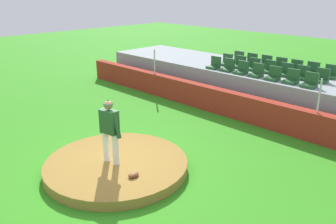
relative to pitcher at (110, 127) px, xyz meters
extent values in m
plane|color=#318E1B|center=(0.02, 0.14, -1.28)|extent=(60.00, 60.00, 0.00)
cylinder|color=olive|center=(0.02, 0.14, -1.15)|extent=(3.84, 3.84, 0.26)
cylinder|color=silver|center=(-0.17, -0.03, -0.59)|extent=(0.16, 0.16, 0.86)
cylinder|color=silver|center=(0.17, 0.03, -0.59)|extent=(0.16, 0.16, 0.86)
cube|color=#1E4723|center=(0.00, 0.00, 0.15)|extent=(0.52, 0.33, 0.62)
cylinder|color=#1E4723|center=(-0.25, -0.04, 0.11)|extent=(0.21, 0.14, 0.70)
cylinder|color=#1E4723|center=(0.25, 0.04, 0.11)|extent=(0.28, 0.15, 0.70)
sphere|color=#8C6647|center=(0.00, 0.00, 0.59)|extent=(0.24, 0.24, 0.24)
cone|color=#1E4723|center=(0.00, 0.00, 0.68)|extent=(0.31, 0.31, 0.13)
sphere|color=white|center=(-0.59, 0.27, -0.99)|extent=(0.07, 0.07, 0.07)
ellipsoid|color=brown|center=(0.99, -0.07, -0.97)|extent=(0.20, 0.30, 0.11)
cube|color=maroon|center=(0.02, 5.76, -0.80)|extent=(17.88, 0.40, 0.96)
cylinder|color=silver|center=(-4.50, 5.76, 0.23)|extent=(0.06, 0.06, 1.10)
cylinder|color=silver|center=(2.97, 5.76, 0.23)|extent=(0.06, 0.06, 1.10)
cube|color=gray|center=(0.02, 8.15, -0.59)|extent=(16.70, 3.33, 1.39)
cube|color=#25542B|center=(-2.07, 6.93, 0.16)|extent=(0.48, 0.44, 0.10)
cube|color=#25542B|center=(-2.07, 7.11, 0.41)|extent=(0.48, 0.08, 0.40)
cube|color=#25542B|center=(-1.37, 6.95, 0.16)|extent=(0.48, 0.44, 0.10)
cube|color=#25542B|center=(-1.37, 7.13, 0.41)|extent=(0.48, 0.08, 0.40)
cube|color=#25542B|center=(-0.69, 6.93, 0.16)|extent=(0.48, 0.44, 0.10)
cube|color=#25542B|center=(-0.69, 7.11, 0.41)|extent=(0.48, 0.08, 0.40)
cube|color=#25542B|center=(0.00, 6.95, 0.16)|extent=(0.48, 0.44, 0.10)
cube|color=#25542B|center=(0.00, 7.13, 0.41)|extent=(0.48, 0.08, 0.40)
cube|color=#25542B|center=(0.72, 6.93, 0.16)|extent=(0.48, 0.44, 0.10)
cube|color=#25542B|center=(0.72, 7.11, 0.41)|extent=(0.48, 0.08, 0.40)
cube|color=#25542B|center=(1.43, 6.96, 0.16)|extent=(0.48, 0.44, 0.10)
cube|color=#25542B|center=(1.43, 7.14, 0.41)|extent=(0.48, 0.08, 0.40)
cube|color=#25542B|center=(2.13, 6.92, 0.16)|extent=(0.48, 0.44, 0.10)
cube|color=#25542B|center=(2.13, 7.10, 0.41)|extent=(0.48, 0.08, 0.40)
cube|color=#25542B|center=(-2.08, 7.81, 0.16)|extent=(0.48, 0.44, 0.10)
cube|color=#25542B|center=(-2.08, 7.99, 0.41)|extent=(0.48, 0.08, 0.40)
cube|color=#25542B|center=(-1.39, 7.80, 0.16)|extent=(0.48, 0.44, 0.10)
cube|color=#25542B|center=(-1.39, 7.98, 0.41)|extent=(0.48, 0.08, 0.40)
cube|color=#25542B|center=(-0.70, 7.81, 0.16)|extent=(0.48, 0.44, 0.10)
cube|color=#25542B|center=(-0.70, 7.99, 0.41)|extent=(0.48, 0.08, 0.40)
cube|color=#25542B|center=(0.03, 7.84, 0.16)|extent=(0.48, 0.44, 0.10)
cube|color=#25542B|center=(0.03, 8.02, 0.41)|extent=(0.48, 0.08, 0.40)
cube|color=#25542B|center=(0.74, 7.82, 0.16)|extent=(0.48, 0.44, 0.10)
cube|color=#25542B|center=(0.74, 8.00, 0.41)|extent=(0.48, 0.08, 0.40)
cube|color=#25542B|center=(1.41, 7.80, 0.16)|extent=(0.48, 0.44, 0.10)
cube|color=#25542B|center=(1.41, 7.98, 0.41)|extent=(0.48, 0.08, 0.40)
cube|color=#25542B|center=(2.13, 7.85, 0.16)|extent=(0.48, 0.44, 0.10)
cube|color=#25542B|center=(2.13, 8.03, 0.41)|extent=(0.48, 0.08, 0.40)
cube|color=#25542B|center=(-2.10, 8.73, 0.16)|extent=(0.48, 0.44, 0.10)
cube|color=#25542B|center=(-2.10, 8.91, 0.41)|extent=(0.48, 0.08, 0.40)
cube|color=#25542B|center=(-1.38, 8.70, 0.16)|extent=(0.48, 0.44, 0.10)
cube|color=#25542B|center=(-1.38, 8.88, 0.41)|extent=(0.48, 0.08, 0.40)
cube|color=#25542B|center=(-0.67, 8.73, 0.16)|extent=(0.48, 0.44, 0.10)
cube|color=#25542B|center=(-0.67, 8.91, 0.41)|extent=(0.48, 0.08, 0.40)
cube|color=#25542B|center=(0.04, 8.70, 0.16)|extent=(0.48, 0.44, 0.10)
cube|color=#25542B|center=(0.04, 8.88, 0.41)|extent=(0.48, 0.08, 0.40)
cube|color=#25542B|center=(0.72, 8.69, 0.16)|extent=(0.48, 0.44, 0.10)
cube|color=#25542B|center=(0.72, 8.87, 0.41)|extent=(0.48, 0.08, 0.40)
cube|color=#25542B|center=(1.39, 8.73, 0.16)|extent=(0.48, 0.44, 0.10)
cube|color=#25542B|center=(1.39, 8.91, 0.41)|extent=(0.48, 0.08, 0.40)
cube|color=#25542B|center=(2.11, 8.72, 0.16)|extent=(0.48, 0.44, 0.10)
cube|color=#25542B|center=(2.11, 8.90, 0.41)|extent=(0.48, 0.08, 0.40)
camera|label=1|loc=(6.93, -4.80, 3.37)|focal=37.21mm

